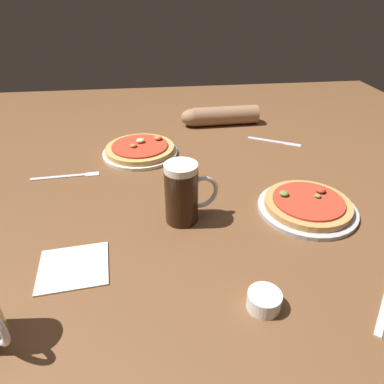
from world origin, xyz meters
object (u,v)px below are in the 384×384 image
Objects in this scene: ramekin_sauce at (264,300)px; pizza_plate_far at (140,150)px; pizza_plate_near at (307,206)px; diner_arm at (217,116)px; knife_right at (274,141)px; fork_left at (67,176)px; napkin_folded at (73,266)px; beer_mug_amber at (183,193)px.

pizza_plate_far is at bearing 108.53° from ramekin_sauce.
pizza_plate_far is (-0.46, 0.42, 0.00)m from pizza_plate_near.
diner_arm is at bearing 100.70° from pizza_plate_near.
knife_right is at bearing 69.94° from ramekin_sauce.
diner_arm is at bearing 34.80° from fork_left.
ramekin_sauce is 0.42m from napkin_folded.
fork_left is at bearing 129.38° from ramekin_sauce.
napkin_folded is at bearing -104.49° from pizza_plate_far.
diner_arm is (0.22, 0.67, -0.04)m from beer_mug_amber.
napkin_folded is (-0.15, -0.56, -0.01)m from pizza_plate_far.
pizza_plate_near is 1.78× the size of napkin_folded.
napkin_folded is at bearing 158.17° from ramekin_sauce.
pizza_plate_far reaches higher than fork_left.
ramekin_sauce is 0.20× the size of diner_arm.
diner_arm is at bearing 132.06° from knife_right.
beer_mug_amber is 0.49× the size of diner_arm.
napkin_folded is (-0.26, -0.15, -0.08)m from beer_mug_amber.
pizza_plate_near reaches higher than knife_right.
beer_mug_amber is at bearing 112.33° from ramekin_sauce.
fork_left is (-0.69, 0.28, -0.01)m from pizza_plate_near.
pizza_plate_near is 1.00× the size of pizza_plate_far.
fork_left is at bearing -149.56° from pizza_plate_far.
fork_left is 0.78m from knife_right.
ramekin_sauce is 0.82m from knife_right.
napkin_folded reaches higher than knife_right.
beer_mug_amber is 0.34m from ramekin_sauce.
diner_arm is at bearing 84.73° from ramekin_sauce.
diner_arm is (0.33, 0.26, 0.02)m from pizza_plate_far.
beer_mug_amber reaches higher than knife_right.
pizza_plate_far is at bearing 30.44° from fork_left.
diner_arm reaches higher than fork_left.
pizza_plate_near is 0.80× the size of diner_arm.
pizza_plate_far is 0.80× the size of diner_arm.
diner_arm reaches higher than ramekin_sauce.
fork_left is (-0.35, 0.27, -0.08)m from beer_mug_amber.
napkin_folded reaches higher than fork_left.
knife_right is at bearing 48.52° from beer_mug_amber.
knife_right is (0.41, 0.46, -0.08)m from beer_mug_amber.
napkin_folded is (-0.39, 0.16, -0.01)m from ramekin_sauce.
beer_mug_amber is 0.70m from diner_arm.
beer_mug_amber is (-0.34, 0.00, 0.07)m from pizza_plate_near.
beer_mug_amber is 2.48× the size of ramekin_sauce.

